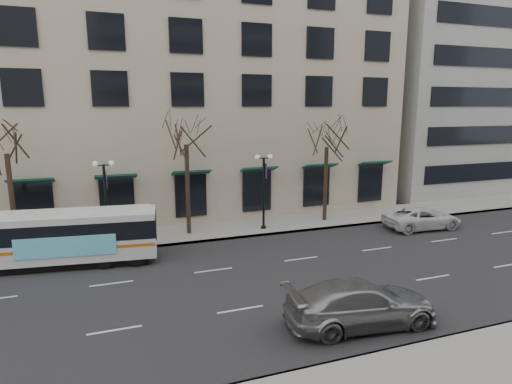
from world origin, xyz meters
name	(u,v)px	position (x,y,z in m)	size (l,w,h in m)	color
ground	(225,288)	(0.00, 0.00, 0.00)	(160.00, 160.00, 0.00)	black
sidewalk_far	(259,226)	(5.00, 9.00, 0.07)	(80.00, 4.00, 0.15)	gray
building_hotel	(134,62)	(-2.00, 21.00, 12.00)	(40.00, 20.00, 24.00)	#BAAB8E
building_office	(455,20)	(32.00, 21.00, 17.50)	(25.00, 20.00, 35.00)	#999993
tree_far_left	(5,136)	(-10.00, 8.80, 6.70)	(3.60, 3.60, 8.34)	black
tree_far_mid	(186,129)	(0.00, 8.80, 6.91)	(3.60, 3.60, 8.55)	black
tree_far_right	(327,134)	(10.00, 8.80, 6.42)	(3.60, 3.60, 8.06)	black
lamp_post_left	(106,199)	(-4.99, 8.20, 2.94)	(1.22, 0.45, 5.21)	black
lamp_post_right	(264,188)	(5.01, 8.20, 2.94)	(1.22, 0.45, 5.21)	black
city_bus	(54,237)	(-7.71, 5.79, 1.58)	(10.89, 3.66, 2.90)	silver
silver_car	(361,303)	(4.02, -5.03, 0.87)	(2.42, 5.96, 1.73)	#929499
white_pickup	(422,218)	(15.51, 4.98, 0.74)	(2.46, 5.34, 1.48)	silver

